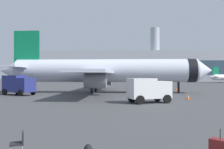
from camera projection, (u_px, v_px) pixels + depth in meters
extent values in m
cylinder|color=silver|center=(106.00, 71.00, 42.10)|extent=(30.15, 5.26, 3.80)
cone|color=silver|center=(205.00, 70.00, 41.07)|extent=(2.57, 3.72, 3.61)
cone|color=silver|center=(9.00, 71.00, 43.14)|extent=(3.36, 3.57, 3.42)
cylinder|color=black|center=(191.00, 70.00, 41.21)|extent=(1.59, 3.94, 3.88)
cube|color=silver|center=(104.00, 73.00, 50.14)|extent=(5.57, 16.21, 0.36)
cube|color=silver|center=(93.00, 72.00, 34.17)|extent=(5.57, 16.21, 0.36)
cylinder|color=gray|center=(103.00, 80.00, 47.64)|extent=(3.30, 2.35, 2.20)
cylinder|color=gray|center=(95.00, 81.00, 36.67)|extent=(3.30, 2.35, 2.20)
cube|color=#0C7247|center=(27.00, 50.00, 42.96)|extent=(4.41, 0.57, 6.40)
cube|color=silver|center=(31.00, 68.00, 46.18)|extent=(2.89, 6.12, 0.24)
cube|color=silver|center=(16.00, 67.00, 39.79)|extent=(2.89, 6.12, 0.24)
cylinder|color=black|center=(178.00, 88.00, 41.33)|extent=(0.36, 0.36, 1.80)
cylinder|color=black|center=(96.00, 87.00, 44.61)|extent=(0.44, 0.44, 1.80)
cylinder|color=black|center=(92.00, 88.00, 39.82)|extent=(0.44, 0.44, 1.80)
cone|color=white|center=(212.00, 77.00, 97.08)|extent=(2.27, 2.36, 1.99)
cube|color=white|center=(224.00, 78.00, 103.57)|extent=(4.85, 9.68, 0.21)
cube|color=#0C7247|center=(216.00, 72.00, 97.47)|extent=(2.53, 0.79, 3.72)
cube|color=white|center=(212.00, 76.00, 99.22)|extent=(2.27, 3.74, 0.14)
cube|color=white|center=(218.00, 76.00, 95.59)|extent=(2.27, 3.74, 0.14)
cube|color=navy|center=(26.00, 85.00, 36.22)|extent=(2.53, 2.74, 2.04)
cube|color=#1E232D|center=(30.00, 82.00, 35.87)|extent=(1.02, 1.78, 0.84)
cube|color=navy|center=(15.00, 83.00, 37.40)|extent=(3.79, 3.43, 2.40)
cylinder|color=black|center=(33.00, 92.00, 37.15)|extent=(0.90, 0.63, 0.90)
cylinder|color=black|center=(20.00, 93.00, 35.15)|extent=(0.90, 0.63, 0.90)
cylinder|color=black|center=(17.00, 91.00, 38.81)|extent=(0.90, 0.63, 0.90)
cylinder|color=black|center=(5.00, 92.00, 36.81)|extent=(0.90, 0.63, 0.90)
cube|color=white|center=(160.00, 89.00, 27.13)|extent=(2.33, 2.47, 1.78)
cube|color=#1E232D|center=(166.00, 85.00, 27.37)|extent=(0.68, 1.72, 0.74)
cube|color=white|center=(142.00, 88.00, 26.42)|extent=(3.16, 2.77, 2.10)
cylinder|color=black|center=(157.00, 97.00, 28.19)|extent=(0.92, 0.51, 0.90)
cylinder|color=black|center=(167.00, 99.00, 26.20)|extent=(0.92, 0.51, 0.90)
cylinder|color=black|center=(132.00, 98.00, 27.20)|extent=(0.92, 0.51, 0.90)
cylinder|color=black|center=(140.00, 100.00, 25.21)|extent=(0.92, 0.51, 0.90)
cube|color=#F2590C|center=(176.00, 91.00, 46.07)|extent=(0.44, 0.44, 0.04)
cone|color=#F2590C|center=(176.00, 89.00, 46.07)|extent=(0.36, 0.36, 0.67)
cylinder|color=white|center=(176.00, 89.00, 46.07)|extent=(0.23, 0.23, 0.10)
cube|color=#F2590C|center=(28.00, 91.00, 45.92)|extent=(0.44, 0.44, 0.04)
cone|color=#F2590C|center=(28.00, 89.00, 45.92)|extent=(0.36, 0.36, 0.77)
cylinder|color=white|center=(28.00, 89.00, 45.92)|extent=(0.23, 0.23, 0.10)
cube|color=#F2590C|center=(188.00, 99.00, 30.37)|extent=(0.44, 0.44, 0.04)
cone|color=#F2590C|center=(188.00, 97.00, 30.38)|extent=(0.36, 0.36, 0.58)
cylinder|color=white|center=(188.00, 96.00, 30.38)|extent=(0.23, 0.23, 0.10)
cylinder|color=black|center=(220.00, 134.00, 8.59)|extent=(0.02, 0.02, 0.36)
cube|color=black|center=(17.00, 144.00, 9.13)|extent=(0.62, 0.62, 0.06)
cube|color=black|center=(23.00, 137.00, 9.20)|extent=(0.22, 0.47, 0.40)
cylinder|color=#999EA5|center=(11.00, 149.00, 9.24)|extent=(0.04, 0.04, 0.44)
cylinder|color=#999EA5|center=(22.00, 148.00, 9.38)|extent=(0.04, 0.04, 0.44)
cube|color=#9EA3AD|center=(144.00, 67.00, 124.09)|extent=(103.52, 20.33, 14.29)
cube|color=#334756|center=(147.00, 67.00, 113.87)|extent=(98.35, 0.10, 6.43)
cylinder|color=#9EA3AD|center=(155.00, 40.00, 124.05)|extent=(4.40, 4.40, 12.00)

